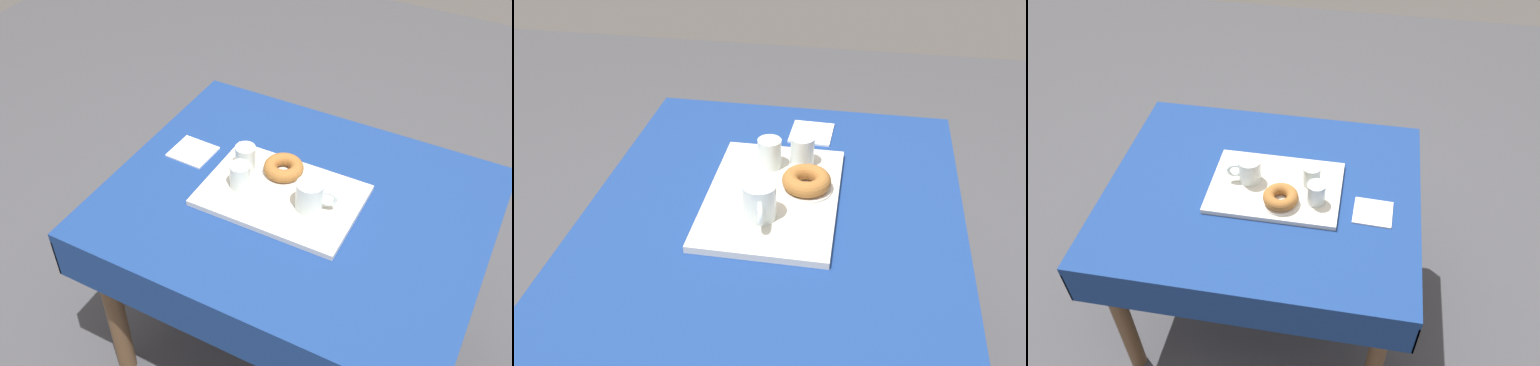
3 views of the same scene
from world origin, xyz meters
The scene contains 9 objects.
ground_plane centered at (0.00, 0.00, 0.00)m, with size 6.00×6.00×0.00m, color #47474C.
dining_table centered at (0.00, 0.00, 0.62)m, with size 1.13×0.92×0.73m.
serving_tray centered at (-0.05, -0.01, 0.74)m, with size 0.47×0.33×0.02m, color silver.
tea_mug_left centered at (0.05, -0.03, 0.79)m, with size 0.12×0.08×0.09m.
water_glass_near centered at (-0.20, 0.04, 0.78)m, with size 0.06×0.06×0.08m.
water_glass_far centered at (-0.17, -0.04, 0.78)m, with size 0.06×0.06×0.08m.
donut_plate_left centered at (-0.08, 0.07, 0.75)m, with size 0.13×0.13×0.01m, color white.
sugar_donut_left centered at (-0.08, 0.07, 0.77)m, with size 0.12×0.12×0.04m, color #A3662D.
paper_napkin centered at (-0.40, 0.05, 0.73)m, with size 0.13×0.12×0.01m, color white.
Camera 3 is at (-0.31, 1.33, 2.07)m, focal length 37.01 mm.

